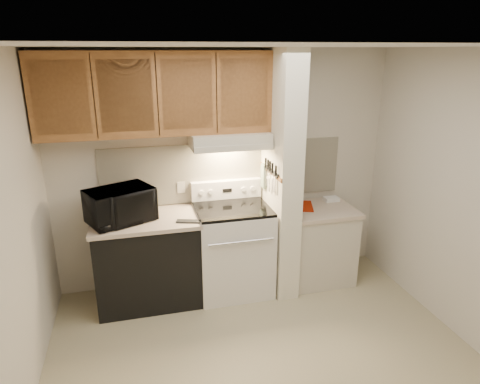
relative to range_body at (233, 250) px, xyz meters
name	(u,v)px	position (x,y,z in m)	size (l,w,h in m)	color
floor	(265,359)	(0.00, -1.16, -0.46)	(3.60, 3.60, 0.00)	tan
ceiling	(272,46)	(0.00, -1.16, 2.04)	(3.60, 3.60, 0.00)	white
wall_back	(225,170)	(0.00, 0.34, 0.79)	(3.60, 0.02, 2.50)	beige
wall_left	(5,248)	(-1.80, -1.16, 0.79)	(0.02, 3.00, 2.50)	beige
wall_right	(470,202)	(1.80, -1.16, 0.79)	(0.02, 3.00, 2.50)	beige
backsplash	(225,172)	(0.00, 0.33, 0.78)	(2.60, 0.02, 0.63)	white
range_body	(233,250)	(0.00, 0.00, 0.00)	(0.76, 0.65, 0.92)	silver
oven_window	(240,261)	(0.00, -0.32, 0.04)	(0.50, 0.01, 0.30)	black
oven_handle	(241,242)	(0.00, -0.35, 0.26)	(0.02, 0.02, 0.65)	silver
cooktop	(233,208)	(0.00, 0.00, 0.48)	(0.74, 0.64, 0.03)	black
range_backguard	(226,189)	(0.00, 0.28, 0.59)	(0.76, 0.08, 0.20)	silver
range_display	(227,190)	(0.00, 0.24, 0.59)	(0.10, 0.01, 0.04)	black
range_knob_left_outer	(201,193)	(-0.28, 0.24, 0.59)	(0.05, 0.05, 0.02)	silver
range_knob_left_inner	(211,192)	(-0.18, 0.24, 0.59)	(0.05, 0.05, 0.02)	silver
range_knob_right_inner	(244,189)	(0.18, 0.24, 0.59)	(0.05, 0.05, 0.02)	silver
range_knob_right_outer	(253,189)	(0.28, 0.24, 0.59)	(0.05, 0.05, 0.02)	silver
dishwasher_front	(148,262)	(-0.88, 0.01, -0.03)	(1.00, 0.63, 0.87)	black
left_countertop	(145,220)	(-0.88, 0.01, 0.43)	(1.04, 0.67, 0.04)	#C1AC96
spoon_rest	(188,221)	(-0.48, -0.19, 0.46)	(0.23, 0.07, 0.02)	black
teal_jar	(149,207)	(-0.83, 0.20, 0.50)	(0.09, 0.09, 0.10)	#1D6361
outlet	(181,187)	(-0.48, 0.32, 0.64)	(0.08, 0.01, 0.12)	beige
microwave	(120,205)	(-1.10, -0.01, 0.61)	(0.59, 0.40, 0.33)	black
partition_pillar	(281,175)	(0.51, -0.01, 0.79)	(0.22, 0.70, 2.50)	beige
pillar_trim	(270,172)	(0.39, -0.01, 0.84)	(0.01, 0.70, 0.04)	#925C2E
knife_strip	(271,171)	(0.39, -0.06, 0.86)	(0.02, 0.42, 0.04)	black
knife_blade_a	(275,185)	(0.38, -0.20, 0.76)	(0.01, 0.04, 0.16)	silver
knife_handle_a	(276,171)	(0.38, -0.23, 0.91)	(0.02, 0.02, 0.10)	black
knife_blade_b	(272,184)	(0.38, -0.14, 0.75)	(0.01, 0.04, 0.18)	silver
knife_handle_b	(272,168)	(0.38, -0.12, 0.91)	(0.02, 0.02, 0.10)	black
knife_blade_c	(270,182)	(0.38, -0.04, 0.74)	(0.01, 0.04, 0.20)	silver
knife_handle_c	(270,166)	(0.38, -0.05, 0.91)	(0.02, 0.02, 0.10)	black
knife_blade_d	(267,178)	(0.38, 0.02, 0.76)	(0.01, 0.04, 0.16)	silver
knife_handle_d	(268,164)	(0.38, 0.02, 0.91)	(0.02, 0.02, 0.10)	black
knife_blade_e	(265,177)	(0.38, 0.10, 0.75)	(0.01, 0.04, 0.18)	silver
knife_handle_e	(266,163)	(0.38, 0.09, 0.91)	(0.02, 0.02, 0.10)	black
oven_mitt	(264,176)	(0.38, 0.17, 0.75)	(0.03, 0.11, 0.25)	gray
right_cab_base	(318,245)	(0.97, -0.01, -0.06)	(0.70, 0.60, 0.81)	beige
right_countertop	(320,210)	(0.97, -0.01, 0.37)	(0.74, 0.64, 0.04)	#C1AC96
red_folder	(301,206)	(0.79, 0.09, 0.40)	(0.25, 0.33, 0.01)	#971B03
white_box	(331,199)	(1.19, 0.17, 0.41)	(0.16, 0.11, 0.04)	white
range_hood	(229,139)	(0.00, 0.12, 1.17)	(0.78, 0.44, 0.15)	beige
hood_lip	(234,148)	(0.00, -0.08, 1.12)	(0.78, 0.04, 0.06)	beige
upper_cabinets	(156,94)	(-0.69, 0.17, 1.62)	(2.18, 0.33, 0.77)	#925C2E
cab_door_a	(60,98)	(-1.51, 0.01, 1.62)	(0.46, 0.01, 0.63)	#925C2E
cab_gap_a	(94,97)	(-1.23, 0.01, 1.62)	(0.01, 0.01, 0.73)	black
cab_door_b	(126,96)	(-0.96, 0.01, 1.62)	(0.46, 0.01, 0.63)	#925C2E
cab_gap_b	(157,95)	(-0.69, 0.01, 1.62)	(0.01, 0.01, 0.73)	black
cab_door_c	(187,95)	(-0.42, 0.01, 1.62)	(0.46, 0.01, 0.63)	#925C2E
cab_gap_c	(217,94)	(-0.14, 0.01, 1.62)	(0.01, 0.01, 0.73)	black
cab_door_d	(245,93)	(0.13, 0.01, 1.62)	(0.46, 0.01, 0.63)	#925C2E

